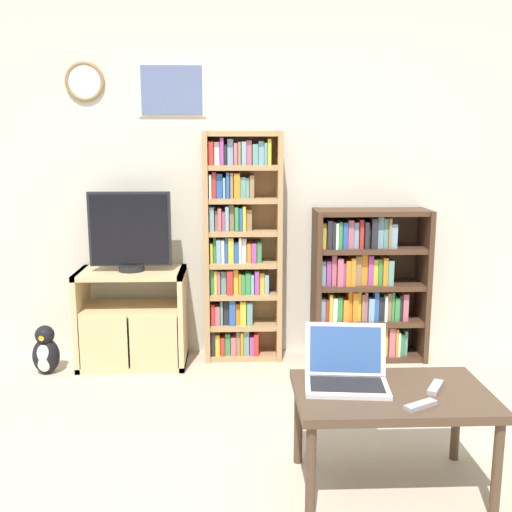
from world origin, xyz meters
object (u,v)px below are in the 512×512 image
Objects in this scene: remote_far_from_laptop at (421,405)px; penguin_figurine at (46,352)px; television at (130,232)px; laptop at (346,371)px; bookshelf_short at (364,287)px; coffee_table at (392,402)px; tv_stand at (132,318)px; remote_near_laptop at (435,387)px; bookshelf_tall at (239,248)px.

remote_far_from_laptop is 2.70m from penguin_figurine.
television is 1.02m from penguin_figurine.
television reaches higher than laptop.
television is at bearing 134.65° from laptop.
television is 1.74m from bookshelf_short.
laptop reaches higher than coffee_table.
tv_stand reaches higher than coffee_table.
remote_far_from_laptop is at bearing -38.34° from penguin_figurine.
laptop is at bearing -37.43° from penguin_figurine.
tv_stand reaches higher than remote_far_from_laptop.
coffee_table is at bearing -48.70° from television.
bookshelf_short is (1.69, 0.09, 0.19)m from tv_stand.
laptop is (1.25, -1.55, 0.20)m from tv_stand.
remote_near_laptop is at bearing -5.05° from laptop.
television is at bearing -176.67° from bookshelf_short.
tv_stand is 0.63m from penguin_figurine.
bookshelf_tall is 1.77m from laptop.
penguin_figurine is (-2.10, 1.66, -0.33)m from remote_far_from_laptop.
bookshelf_tall reaches higher than remote_far_from_laptop.
bookshelf_short is at bearing -60.87° from remote_near_laptop.
remote_near_laptop is at bearing -63.67° from remote_far_from_laptop.
penguin_figurine is at bearing 143.77° from coffee_table.
tv_stand is at bearing 134.80° from laptop.
laptop is 0.38m from remote_far_from_laptop.
television reaches higher than tv_stand.
tv_stand is 2.32m from remote_near_laptop.
remote_near_laptop is (-0.04, -1.72, -0.05)m from bookshelf_short.
bookshelf_tall is (0.77, 0.13, 0.48)m from tv_stand.
laptop reaches higher than penguin_figurine.
laptop reaches higher than remote_near_laptop.
bookshelf_short is 1.75m from coffee_table.
tv_stand is 2.37m from remote_far_from_laptop.
remote_near_laptop is 0.99× the size of remote_far_from_laptop.
bookshelf_tall is at bearing -8.23° from remote_far_from_laptop.
coffee_table is at bearing -36.23° from penguin_figurine.
tv_stand is 4.70× the size of remote_far_from_laptop.
coffee_table is at bearing -69.17° from bookshelf_tall.
coffee_table is 5.48× the size of remote_far_from_laptop.
coffee_table is 0.21m from remote_near_laptop.
bookshelf_short reaches higher than tv_stand.
bookshelf_tall is 0.96m from bookshelf_short.
remote_near_laptop and remote_far_from_laptop have the same top height.
tv_stand is 1.70m from bookshelf_short.
tv_stand is 0.46× the size of bookshelf_tall.
remote_near_laptop is 0.22m from remote_far_from_laptop.
coffee_table is 2.17× the size of laptop.
bookshelf_tall reaches higher than remote_near_laptop.
bookshelf_short reaches higher than penguin_figurine.
bookshelf_tall reaches higher than laptop.
bookshelf_short reaches higher than laptop.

